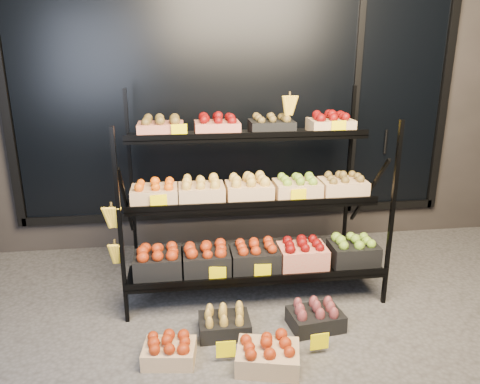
{
  "coord_description": "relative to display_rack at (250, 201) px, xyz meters",
  "views": [
    {
      "loc": [
        -0.58,
        -3.01,
        2.03
      ],
      "look_at": [
        -0.11,
        0.55,
        0.88
      ],
      "focal_mm": 35.0,
      "sensor_mm": 36.0,
      "label": 1
    }
  ],
  "objects": [
    {
      "name": "ground",
      "position": [
        0.02,
        -0.6,
        -0.79
      ],
      "size": [
        24.0,
        24.0,
        0.0
      ],
      "primitive_type": "plane",
      "color": "#514F4C",
      "rests_on": "ground"
    },
    {
      "name": "building",
      "position": [
        0.02,
        1.99,
        0.96
      ],
      "size": [
        6.0,
        2.08,
        3.5
      ],
      "color": "#2D2826",
      "rests_on": "ground"
    },
    {
      "name": "display_rack",
      "position": [
        0.0,
        0.0,
        0.0
      ],
      "size": [
        2.18,
        1.02,
        1.73
      ],
      "color": "black",
      "rests_on": "ground"
    },
    {
      "name": "tag_floor_a",
      "position": [
        -0.31,
        -1.0,
        -0.73
      ],
      "size": [
        0.13,
        0.01,
        0.12
      ],
      "primitive_type": "cube",
      "color": "#FFE400",
      "rests_on": "ground"
    },
    {
      "name": "tag_floor_b",
      "position": [
        0.32,
        -1.0,
        -0.73
      ],
      "size": [
        0.13,
        0.01,
        0.12
      ],
      "primitive_type": "cube",
      "color": "#FFE400",
      "rests_on": "ground"
    },
    {
      "name": "floor_crate_left",
      "position": [
        -0.69,
        -0.94,
        -0.7
      ],
      "size": [
        0.37,
        0.3,
        0.18
      ],
      "rotation": [
        0.0,
        0.0,
        -0.14
      ],
      "color": "tan",
      "rests_on": "ground"
    },
    {
      "name": "floor_crate_midleft",
      "position": [
        -0.29,
        -0.68,
        -0.7
      ],
      "size": [
        0.37,
        0.27,
        0.19
      ],
      "rotation": [
        0.0,
        0.0,
        0.0
      ],
      "color": "black",
      "rests_on": "ground"
    },
    {
      "name": "floor_crate_midright",
      "position": [
        -0.05,
        -1.08,
        -0.69
      ],
      "size": [
        0.46,
        0.38,
        0.2
      ],
      "rotation": [
        0.0,
        0.0,
        -0.24
      ],
      "color": "tan",
      "rests_on": "ground"
    },
    {
      "name": "floor_crate_right",
      "position": [
        0.39,
        -0.68,
        -0.7
      ],
      "size": [
        0.41,
        0.33,
        0.2
      ],
      "rotation": [
        0.0,
        0.0,
        0.13
      ],
      "color": "black",
      "rests_on": "ground"
    }
  ]
}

